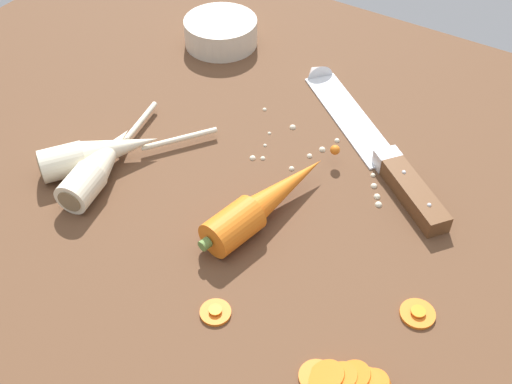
{
  "coord_description": "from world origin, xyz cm",
  "views": [
    {
      "loc": [
        27.17,
        -44.55,
        51.67
      ],
      "look_at": [
        0.0,
        -2.0,
        1.5
      ],
      "focal_mm": 44.11,
      "sensor_mm": 36.0,
      "label": 1
    }
  ],
  "objects_px": {
    "parsnip_front": "(100,153)",
    "carrot_slice_stray_mid": "(418,313)",
    "chefs_knife": "(365,133)",
    "carrot_slice_stack": "(345,380)",
    "prep_bowl": "(221,31)",
    "whole_carrot": "(265,202)",
    "carrot_slice_stray_near": "(215,311)",
    "parsnip_mid_left": "(100,164)"
  },
  "relations": [
    {
      "from": "carrot_slice_stack",
      "to": "carrot_slice_stray_mid",
      "type": "distance_m",
      "value": 0.11
    },
    {
      "from": "carrot_slice_stray_mid",
      "to": "prep_bowl",
      "type": "height_order",
      "value": "prep_bowl"
    },
    {
      "from": "carrot_slice_stray_near",
      "to": "parsnip_front",
      "type": "bearing_deg",
      "value": 156.9
    },
    {
      "from": "whole_carrot",
      "to": "carrot_slice_stack",
      "type": "height_order",
      "value": "whole_carrot"
    },
    {
      "from": "whole_carrot",
      "to": "chefs_knife",
      "type": "bearing_deg",
      "value": 79.29
    },
    {
      "from": "chefs_knife",
      "to": "whole_carrot",
      "type": "bearing_deg",
      "value": -100.71
    },
    {
      "from": "parsnip_front",
      "to": "carrot_slice_stray_mid",
      "type": "relative_size",
      "value": 5.47
    },
    {
      "from": "parsnip_mid_left",
      "to": "carrot_slice_stray_near",
      "type": "relative_size",
      "value": 6.6
    },
    {
      "from": "carrot_slice_stray_near",
      "to": "chefs_knife",
      "type": "bearing_deg",
      "value": 88.95
    },
    {
      "from": "parsnip_front",
      "to": "carrot_slice_stray_mid",
      "type": "bearing_deg",
      "value": 0.33
    },
    {
      "from": "whole_carrot",
      "to": "prep_bowl",
      "type": "xyz_separation_m",
      "value": [
        -0.25,
        0.27,
        0.0
      ]
    },
    {
      "from": "chefs_knife",
      "to": "carrot_slice_stray_mid",
      "type": "distance_m",
      "value": 0.27
    },
    {
      "from": "chefs_knife",
      "to": "carrot_slice_stack",
      "type": "relative_size",
      "value": 3.65
    },
    {
      "from": "carrot_slice_stack",
      "to": "carrot_slice_stray_mid",
      "type": "bearing_deg",
      "value": 75.84
    },
    {
      "from": "carrot_slice_stray_near",
      "to": "parsnip_mid_left",
      "type": "bearing_deg",
      "value": 158.91
    },
    {
      "from": "whole_carrot",
      "to": "parsnip_mid_left",
      "type": "height_order",
      "value": "whole_carrot"
    },
    {
      "from": "whole_carrot",
      "to": "carrot_slice_stray_mid",
      "type": "distance_m",
      "value": 0.2
    },
    {
      "from": "carrot_slice_stray_mid",
      "to": "carrot_slice_stack",
      "type": "bearing_deg",
      "value": -104.16
    },
    {
      "from": "chefs_knife",
      "to": "prep_bowl",
      "type": "distance_m",
      "value": 0.29
    },
    {
      "from": "carrot_slice_stack",
      "to": "carrot_slice_stray_mid",
      "type": "relative_size",
      "value": 2.33
    },
    {
      "from": "parsnip_mid_left",
      "to": "prep_bowl",
      "type": "bearing_deg",
      "value": 98.86
    },
    {
      "from": "carrot_slice_stray_mid",
      "to": "parsnip_mid_left",
      "type": "bearing_deg",
      "value": -177.47
    },
    {
      "from": "parsnip_front",
      "to": "carrot_slice_stack",
      "type": "bearing_deg",
      "value": -15.14
    },
    {
      "from": "parsnip_front",
      "to": "carrot_slice_stray_mid",
      "type": "height_order",
      "value": "parsnip_front"
    },
    {
      "from": "prep_bowl",
      "to": "carrot_slice_stack",
      "type": "bearing_deg",
      "value": -44.38
    },
    {
      "from": "chefs_knife",
      "to": "parsnip_mid_left",
      "type": "relative_size",
      "value": 1.45
    },
    {
      "from": "chefs_knife",
      "to": "carrot_slice_stray_mid",
      "type": "height_order",
      "value": "chefs_knife"
    },
    {
      "from": "carrot_slice_stack",
      "to": "prep_bowl",
      "type": "bearing_deg",
      "value": 135.62
    },
    {
      "from": "carrot_slice_stray_near",
      "to": "prep_bowl",
      "type": "xyz_separation_m",
      "value": [
        -0.28,
        0.41,
        0.02
      ]
    },
    {
      "from": "carrot_slice_stack",
      "to": "chefs_knife",
      "type": "bearing_deg",
      "value": 112.64
    },
    {
      "from": "carrot_slice_stack",
      "to": "parsnip_front",
      "type": "bearing_deg",
      "value": 164.86
    },
    {
      "from": "parsnip_front",
      "to": "carrot_slice_stack",
      "type": "distance_m",
      "value": 0.39
    },
    {
      "from": "whole_carrot",
      "to": "carrot_slice_stack",
      "type": "distance_m",
      "value": 0.22
    },
    {
      "from": "chefs_knife",
      "to": "whole_carrot",
      "type": "relative_size",
      "value": 1.36
    },
    {
      "from": "chefs_knife",
      "to": "parsnip_front",
      "type": "bearing_deg",
      "value": -138.23
    },
    {
      "from": "parsnip_mid_left",
      "to": "carrot_slice_stack",
      "type": "height_order",
      "value": "parsnip_mid_left"
    },
    {
      "from": "carrot_slice_stack",
      "to": "carrot_slice_stray_near",
      "type": "relative_size",
      "value": 2.62
    },
    {
      "from": "whole_carrot",
      "to": "carrot_slice_stack",
      "type": "bearing_deg",
      "value": -39.22
    },
    {
      "from": "chefs_knife",
      "to": "prep_bowl",
      "type": "bearing_deg",
      "value": 163.17
    },
    {
      "from": "whole_carrot",
      "to": "parsnip_mid_left",
      "type": "relative_size",
      "value": 1.06
    },
    {
      "from": "carrot_slice_stray_mid",
      "to": "prep_bowl",
      "type": "distance_m",
      "value": 0.54
    },
    {
      "from": "whole_carrot",
      "to": "prep_bowl",
      "type": "height_order",
      "value": "whole_carrot"
    }
  ]
}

